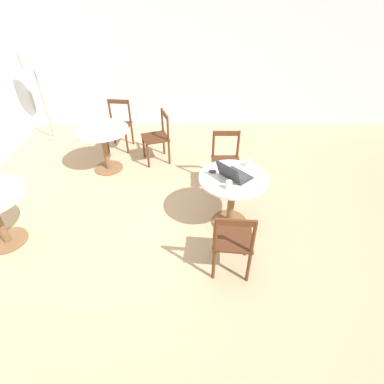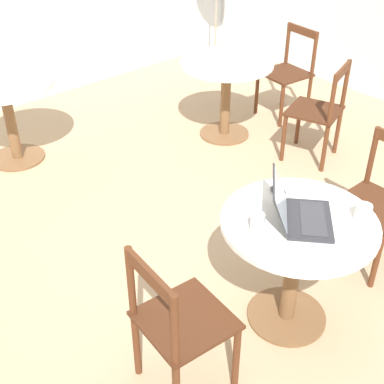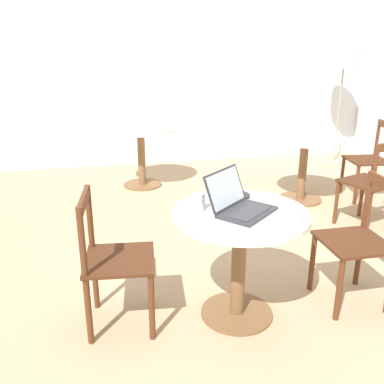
{
  "view_description": "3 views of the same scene",
  "coord_description": "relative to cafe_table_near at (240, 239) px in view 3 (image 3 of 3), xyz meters",
  "views": [
    {
      "loc": [
        -2.77,
        -0.0,
        2.64
      ],
      "look_at": [
        -0.02,
        -0.02,
        0.58
      ],
      "focal_mm": 28.0,
      "sensor_mm": 36.0,
      "label": 1
    },
    {
      "loc": [
        -1.74,
        -1.75,
        2.34
      ],
      "look_at": [
        -0.06,
        0.13,
        0.63
      ],
      "focal_mm": 50.0,
      "sensor_mm": 36.0,
      "label": 2
    },
    {
      "loc": [
        -0.66,
        -2.7,
        1.64
      ],
      "look_at": [
        -0.04,
        0.14,
        0.61
      ],
      "focal_mm": 40.0,
      "sensor_mm": 36.0,
      "label": 3
    }
  ],
  "objects": [
    {
      "name": "cafe_table_near",
      "position": [
        0.0,
        0.0,
        0.0
      ],
      "size": [
        0.81,
        0.81,
        0.7
      ],
      "color": "brown",
      "rests_on": "ground_plane"
    },
    {
      "name": "ground_plane",
      "position": [
        -0.11,
        0.5,
        -0.53
      ],
      "size": [
        16.0,
        16.0,
        0.0
      ],
      "primitive_type": "plane",
      "color": "tan"
    },
    {
      "name": "floor_lamp",
      "position": [
        2.46,
        3.16,
        0.82
      ],
      "size": [
        0.38,
        0.38,
        1.55
      ],
      "color": "#9E937F",
      "rests_on": "ground_plane"
    },
    {
      "name": "chair_near_right",
      "position": [
        0.81,
        -0.01,
        -0.1
      ],
      "size": [
        0.41,
        0.41,
        0.84
      ],
      "color": "#562D19",
      "rests_on": "ground_plane"
    },
    {
      "name": "cafe_table_far",
      "position": [
        -0.32,
        2.71,
        0.0
      ],
      "size": [
        0.81,
        0.81,
        0.7
      ],
      "color": "brown",
      "rests_on": "ground_plane"
    },
    {
      "name": "drinking_glass",
      "position": [
        -0.23,
        0.08,
        0.22
      ],
      "size": [
        0.07,
        0.07,
        0.11
      ],
      "color": "silver",
      "rests_on": "cafe_table_near"
    },
    {
      "name": "laptop",
      "position": [
        -0.0,
        0.0,
        0.22
      ],
      "size": [
        0.46,
        0.46,
        0.23
      ],
      "color": "#2D2D33",
      "rests_on": "cafe_table_near"
    },
    {
      "name": "cafe_table_mid",
      "position": [
        1.32,
        1.85,
        0.0
      ],
      "size": [
        0.81,
        0.81,
        0.7
      ],
      "color": "brown",
      "rests_on": "ground_plane"
    },
    {
      "name": "chair_near_left",
      "position": [
        -0.75,
        0.08,
        -0.1
      ],
      "size": [
        0.44,
        0.44,
        0.84
      ],
      "color": "#562D19",
      "rests_on": "ground_plane"
    },
    {
      "name": "chair_mid_front",
      "position": [
        1.59,
        1.03,
        -0.1
      ],
      "size": [
        0.51,
        0.51,
        0.84
      ],
      "color": "#562D19",
      "rests_on": "ground_plane"
    },
    {
      "name": "mouse",
      "position": [
        0.11,
        0.24,
        0.19
      ],
      "size": [
        0.06,
        0.1,
        0.03
      ],
      "color": "#2D2D33",
      "rests_on": "cafe_table_near"
    },
    {
      "name": "mug",
      "position": [
        0.24,
        -0.2,
        0.22
      ],
      "size": [
        0.12,
        0.09,
        0.09
      ],
      "color": "silver",
      "rests_on": "cafe_table_near"
    },
    {
      "name": "wall_back",
      "position": [
        -0.11,
        3.73,
        0.82
      ],
      "size": [
        9.4,
        0.06,
        2.7
      ],
      "color": "silver",
      "rests_on": "ground_plane"
    },
    {
      "name": "chair_mid_right",
      "position": [
        2.07,
        1.76,
        -0.1
      ],
      "size": [
        0.45,
        0.45,
        0.84
      ],
      "color": "#562D19",
      "rests_on": "ground_plane"
    }
  ]
}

